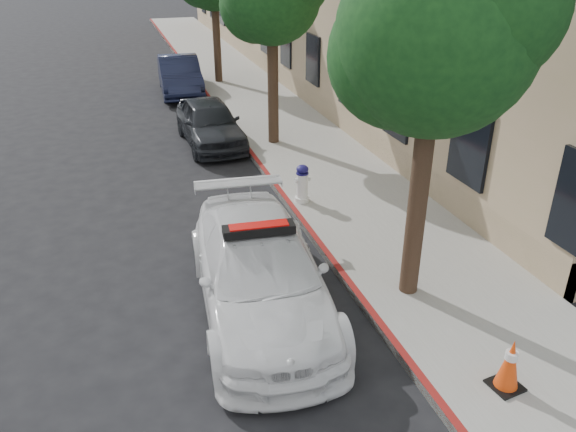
{
  "coord_description": "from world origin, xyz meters",
  "views": [
    {
      "loc": [
        -1.4,
        -8.89,
        5.44
      ],
      "look_at": [
        1.3,
        -0.39,
        1.0
      ],
      "focal_mm": 35.0,
      "sensor_mm": 36.0,
      "label": 1
    }
  ],
  "objects_px": {
    "fire_hydrant": "(302,184)",
    "parked_car_mid": "(210,122)",
    "traffic_cone": "(510,364)",
    "police_car": "(260,272)",
    "parked_car_far": "(180,76)"
  },
  "relations": [
    {
      "from": "police_car",
      "to": "parked_car_mid",
      "type": "bearing_deg",
      "value": 89.87
    },
    {
      "from": "parked_car_far",
      "to": "police_car",
      "type": "bearing_deg",
      "value": -90.0
    },
    {
      "from": "parked_car_mid",
      "to": "fire_hydrant",
      "type": "relative_size",
      "value": 4.46
    },
    {
      "from": "parked_car_mid",
      "to": "parked_car_far",
      "type": "height_order",
      "value": "parked_car_far"
    },
    {
      "from": "police_car",
      "to": "traffic_cone",
      "type": "xyz_separation_m",
      "value": [
        2.55,
        -2.85,
        -0.18
      ]
    },
    {
      "from": "parked_car_mid",
      "to": "traffic_cone",
      "type": "bearing_deg",
      "value": -82.63
    },
    {
      "from": "parked_car_far",
      "to": "traffic_cone",
      "type": "xyz_separation_m",
      "value": [
        1.81,
        -17.42,
        -0.17
      ]
    },
    {
      "from": "police_car",
      "to": "fire_hydrant",
      "type": "bearing_deg",
      "value": 66.16
    },
    {
      "from": "traffic_cone",
      "to": "police_car",
      "type": "bearing_deg",
      "value": 131.9
    },
    {
      "from": "police_car",
      "to": "traffic_cone",
      "type": "bearing_deg",
      "value": -43.14
    },
    {
      "from": "police_car",
      "to": "traffic_cone",
      "type": "relative_size",
      "value": 6.57
    },
    {
      "from": "police_car",
      "to": "parked_car_far",
      "type": "bearing_deg",
      "value": 92.05
    },
    {
      "from": "parked_car_far",
      "to": "fire_hydrant",
      "type": "height_order",
      "value": "parked_car_far"
    },
    {
      "from": "fire_hydrant",
      "to": "parked_car_mid",
      "type": "bearing_deg",
      "value": 100.06
    },
    {
      "from": "fire_hydrant",
      "to": "parked_car_far",
      "type": "bearing_deg",
      "value": 92.69
    }
  ]
}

